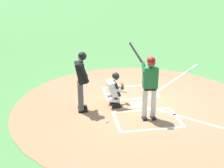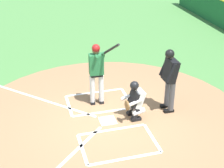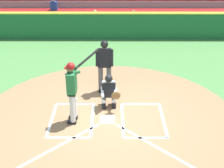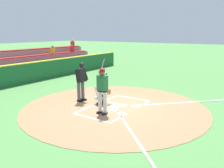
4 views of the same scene
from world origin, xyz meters
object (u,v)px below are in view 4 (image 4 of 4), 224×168
object	(u,v)px
catcher	(101,92)
baseball	(79,108)
batter	(102,87)
plate_umpire	(81,79)

from	to	relation	value
catcher	baseball	xyz separation A→B (m)	(1.07, -0.43, -0.55)
batter	baseball	world-z (taller)	batter
batter	catcher	world-z (taller)	batter
plate_umpire	baseball	xyz separation A→B (m)	(0.91, 0.63, -1.04)
catcher	baseball	distance (m)	1.28
batter	baseball	bearing A→B (deg)	-87.34
batter	plate_umpire	xyz separation A→B (m)	(-0.86, -1.85, -0.02)
catcher	baseball	world-z (taller)	catcher
batter	catcher	bearing A→B (deg)	-141.79
catcher	batter	bearing A→B (deg)	38.21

